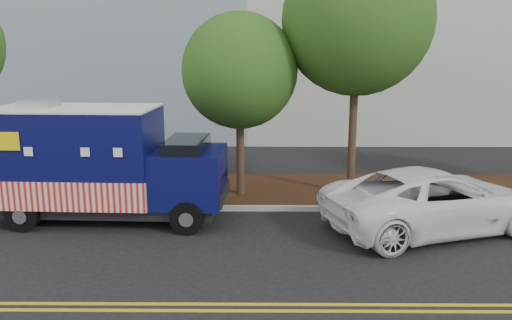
{
  "coord_description": "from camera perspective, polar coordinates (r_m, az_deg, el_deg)",
  "views": [
    {
      "loc": [
        2.63,
        -13.31,
        4.81
      ],
      "look_at": [
        2.52,
        0.6,
        1.78
      ],
      "focal_mm": 35.0,
      "sensor_mm": 36.0,
      "label": 1
    }
  ],
  "objects": [
    {
      "name": "centerline_far",
      "position": [
        10.2,
        -15.17,
        -16.26
      ],
      "size": [
        120.0,
        0.1,
        0.01
      ],
      "primitive_type": "cube",
      "color": "gold",
      "rests_on": "ground"
    },
    {
      "name": "mulch_strip",
      "position": [
        17.66,
        -8.16,
        -3.37
      ],
      "size": [
        120.0,
        4.0,
        0.15
      ],
      "primitive_type": "cube",
      "color": "#321E0D",
      "rests_on": "ground"
    },
    {
      "name": "centerline_near",
      "position": [
        10.41,
        -14.8,
        -15.61
      ],
      "size": [
        120.0,
        0.1,
        0.01
      ],
      "primitive_type": "cube",
      "color": "gold",
      "rests_on": "ground"
    },
    {
      "name": "curb",
      "position": [
        15.67,
        -9.29,
        -5.44
      ],
      "size": [
        120.0,
        0.18,
        0.15
      ],
      "primitive_type": "cube",
      "color": "#9E9E99",
      "rests_on": "ground"
    },
    {
      "name": "tree_c",
      "position": [
        16.51,
        11.49,
        15.37
      ],
      "size": [
        4.74,
        4.74,
        8.14
      ],
      "color": "#38281C",
      "rests_on": "ground"
    },
    {
      "name": "white_car",
      "position": [
        14.46,
        19.71,
        -4.32
      ],
      "size": [
        6.7,
        4.6,
        1.7
      ],
      "primitive_type": "imported",
      "rotation": [
        0.0,
        0.0,
        1.89
      ],
      "color": "white",
      "rests_on": "ground"
    },
    {
      "name": "food_truck",
      "position": [
        15.01,
        -17.59,
        -0.67
      ],
      "size": [
        6.76,
        2.79,
        3.51
      ],
      "rotation": [
        0.0,
        0.0,
        -0.04
      ],
      "color": "black",
      "rests_on": "ground"
    },
    {
      "name": "ground",
      "position": [
        14.39,
        -10.2,
        -7.42
      ],
      "size": [
        120.0,
        120.0,
        0.0
      ],
      "primitive_type": "plane",
      "color": "black",
      "rests_on": "ground"
    },
    {
      "name": "tree_b",
      "position": [
        16.09,
        -1.88,
        10.12
      ],
      "size": [
        3.7,
        3.7,
        6.06
      ],
      "color": "#38281C",
      "rests_on": "ground"
    },
    {
      "name": "sign_post",
      "position": [
        17.32,
        -25.8,
        -0.97
      ],
      "size": [
        0.06,
        0.06,
        2.4
      ],
      "primitive_type": "cube",
      "color": "#473828",
      "rests_on": "ground"
    }
  ]
}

